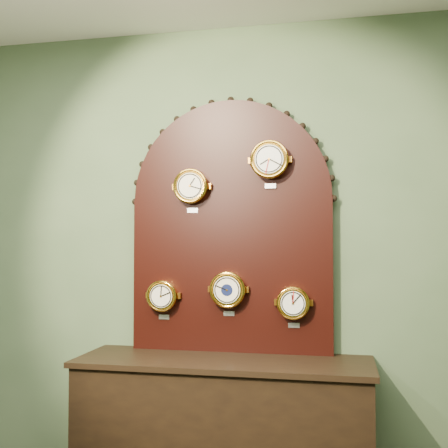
% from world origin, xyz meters
% --- Properties ---
extents(wall_back, '(4.00, 0.00, 4.00)m').
position_xyz_m(wall_back, '(0.00, 2.50, 1.40)').
color(wall_back, '#4C6344').
rests_on(wall_back, ground).
extents(shop_counter, '(1.60, 0.50, 0.80)m').
position_xyz_m(shop_counter, '(0.00, 2.23, 0.40)').
color(shop_counter, black).
rests_on(shop_counter, ground_plane).
extents(display_board, '(1.26, 0.06, 1.53)m').
position_xyz_m(display_board, '(0.00, 2.45, 1.63)').
color(display_board, black).
rests_on(display_board, shop_counter).
extents(roman_clock, '(0.21, 0.08, 0.26)m').
position_xyz_m(roman_clock, '(-0.23, 2.38, 1.81)').
color(roman_clock, gold).
rests_on(roman_clock, display_board).
extents(arabic_clock, '(0.22, 0.08, 0.28)m').
position_xyz_m(arabic_clock, '(0.24, 2.38, 1.96)').
color(arabic_clock, gold).
rests_on(arabic_clock, display_board).
extents(hygrometer, '(0.19, 0.08, 0.24)m').
position_xyz_m(hygrometer, '(-0.40, 2.38, 1.16)').
color(hygrometer, gold).
rests_on(hygrometer, display_board).
extents(barometer, '(0.21, 0.08, 0.26)m').
position_xyz_m(barometer, '(-0.00, 2.38, 1.20)').
color(barometer, gold).
rests_on(barometer, display_board).
extents(tide_clock, '(0.19, 0.08, 0.24)m').
position_xyz_m(tide_clock, '(0.38, 2.38, 1.13)').
color(tide_clock, gold).
rests_on(tide_clock, display_board).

